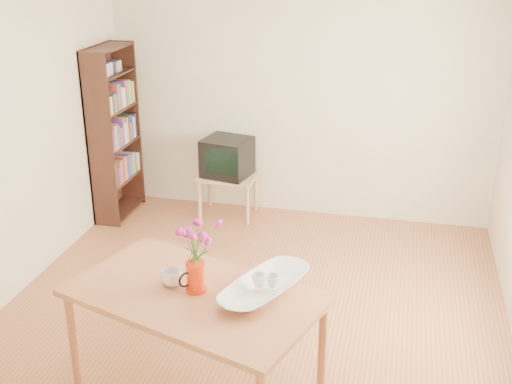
% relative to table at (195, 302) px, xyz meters
% --- Properties ---
extents(room, '(4.50, 4.50, 4.50)m').
position_rel_table_xyz_m(room, '(0.17, 0.82, 0.62)').
color(room, brown).
rests_on(room, ground).
extents(table, '(1.76, 1.34, 0.75)m').
position_rel_table_xyz_m(table, '(0.00, 0.00, 0.00)').
color(table, '#A05B36').
rests_on(table, ground).
extents(tv_stand, '(0.60, 0.45, 0.46)m').
position_rel_table_xyz_m(tv_stand, '(-0.56, 2.78, -0.29)').
color(tv_stand, tan).
rests_on(tv_stand, ground).
extents(bookshelf, '(0.28, 0.70, 1.80)m').
position_rel_table_xyz_m(bookshelf, '(-1.71, 2.56, 0.16)').
color(bookshelf, black).
rests_on(bookshelf, ground).
extents(pitcher, '(0.15, 0.18, 0.20)m').
position_rel_table_xyz_m(pitcher, '(0.00, 0.03, 0.16)').
color(pitcher, red).
rests_on(pitcher, table).
extents(flowers, '(0.23, 0.23, 0.32)m').
position_rel_table_xyz_m(flowers, '(0.00, 0.03, 0.42)').
color(flowers, '#BF2D86').
rests_on(flowers, pitcher).
extents(mug, '(0.14, 0.14, 0.10)m').
position_rel_table_xyz_m(mug, '(-0.17, 0.06, 0.12)').
color(mug, white).
rests_on(mug, table).
extents(bowl, '(0.63, 0.63, 0.45)m').
position_rel_table_xyz_m(bowl, '(0.43, 0.11, 0.30)').
color(bowl, white).
rests_on(bowl, table).
extents(teacup_a, '(0.10, 0.10, 0.07)m').
position_rel_table_xyz_m(teacup_a, '(0.39, 0.11, 0.26)').
color(teacup_a, white).
rests_on(teacup_a, bowl).
extents(teacup_b, '(0.07, 0.07, 0.07)m').
position_rel_table_xyz_m(teacup_b, '(0.48, 0.13, 0.25)').
color(teacup_b, white).
rests_on(teacup_b, bowl).
extents(television, '(0.53, 0.51, 0.40)m').
position_rel_table_xyz_m(television, '(-0.56, 2.80, -0.01)').
color(television, black).
rests_on(television, tv_stand).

